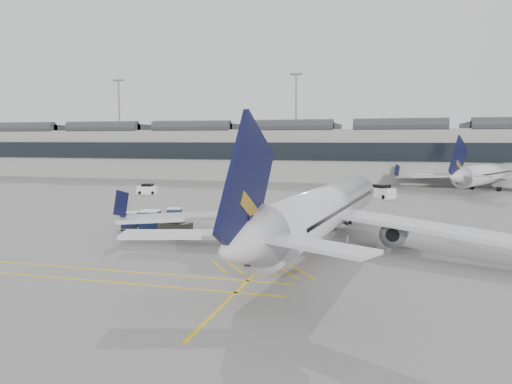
% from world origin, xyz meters
% --- Properties ---
extents(ground, '(220.00, 220.00, 0.00)m').
position_xyz_m(ground, '(0.00, 0.00, 0.00)').
color(ground, gray).
rests_on(ground, ground).
extents(terminal, '(200.00, 20.45, 12.40)m').
position_xyz_m(terminal, '(0.00, 71.93, 6.14)').
color(terminal, '#9E9E99').
rests_on(terminal, ground).
extents(light_masts, '(113.00, 0.60, 25.45)m').
position_xyz_m(light_masts, '(-1.67, 86.00, 14.49)').
color(light_masts, slate).
rests_on(light_masts, ground).
extents(apron_markings, '(0.25, 60.00, 0.01)m').
position_xyz_m(apron_markings, '(10.00, 10.00, 0.01)').
color(apron_markings, gold).
rests_on(apron_markings, ground).
extents(airliner_main, '(35.67, 39.17, 10.43)m').
position_xyz_m(airliner_main, '(13.16, 1.20, 3.06)').
color(airliner_main, silver).
rests_on(airliner_main, ground).
extents(airliner_far, '(29.79, 32.86, 9.58)m').
position_xyz_m(airliner_far, '(35.35, 56.47, 2.81)').
color(airliner_far, silver).
rests_on(airliner_far, ground).
extents(belt_loader, '(4.72, 1.70, 1.92)m').
position_xyz_m(belt_loader, '(11.74, 10.26, 0.56)').
color(belt_loader, beige).
rests_on(belt_loader, ground).
extents(baggage_cart_a, '(2.24, 1.98, 2.04)m').
position_xyz_m(baggage_cart_a, '(6.94, 5.31, 1.09)').
color(baggage_cart_a, gray).
rests_on(baggage_cart_a, ground).
extents(baggage_cart_b, '(1.88, 1.69, 1.67)m').
position_xyz_m(baggage_cart_b, '(-3.46, 8.65, 0.89)').
color(baggage_cart_b, gray).
rests_on(baggage_cart_b, ground).
extents(baggage_cart_c, '(2.15, 1.86, 2.03)m').
position_xyz_m(baggage_cart_c, '(-3.99, 4.14, 1.09)').
color(baggage_cart_c, gray).
rests_on(baggage_cart_c, ground).
extents(baggage_cart_d, '(2.03, 1.84, 1.77)m').
position_xyz_m(baggage_cart_d, '(-6.26, 4.28, 0.95)').
color(baggage_cart_d, gray).
rests_on(baggage_cart_d, ground).
extents(ramp_agent_a, '(0.74, 0.76, 1.76)m').
position_xyz_m(ramp_agent_a, '(4.42, 8.39, 0.88)').
color(ramp_agent_a, '#DA570B').
rests_on(ramp_agent_a, ground).
extents(ramp_agent_b, '(1.13, 1.13, 1.85)m').
position_xyz_m(ramp_agent_b, '(4.62, 2.98, 0.93)').
color(ramp_agent_b, orange).
rests_on(ramp_agent_b, ground).
extents(pushback_tug, '(3.08, 2.20, 1.58)m').
position_xyz_m(pushback_tug, '(-0.76, 2.92, 0.70)').
color(pushback_tug, '#525447').
rests_on(pushback_tug, ground).
extents(safety_cone_nose, '(0.41, 0.41, 0.57)m').
position_xyz_m(safety_cone_nose, '(10.04, 23.18, 0.29)').
color(safety_cone_nose, '#F24C0A').
rests_on(safety_cone_nose, ground).
extents(safety_cone_engine, '(0.40, 0.40, 0.56)m').
position_xyz_m(safety_cone_engine, '(11.12, 5.26, 0.28)').
color(safety_cone_engine, '#F24C0A').
rests_on(safety_cone_engine, ground).
extents(service_van_left, '(3.49, 2.13, 1.68)m').
position_xyz_m(service_van_left, '(-19.89, 34.32, 0.75)').
color(service_van_left, white).
rests_on(service_van_left, ground).
extents(service_van_mid, '(2.13, 3.41, 1.63)m').
position_xyz_m(service_van_mid, '(11.25, 40.92, 0.73)').
color(service_van_mid, white).
rests_on(service_van_mid, ground).
extents(service_van_right, '(4.35, 4.25, 2.08)m').
position_xyz_m(service_van_right, '(17.23, 38.48, 0.93)').
color(service_van_right, white).
rests_on(service_van_right, ground).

